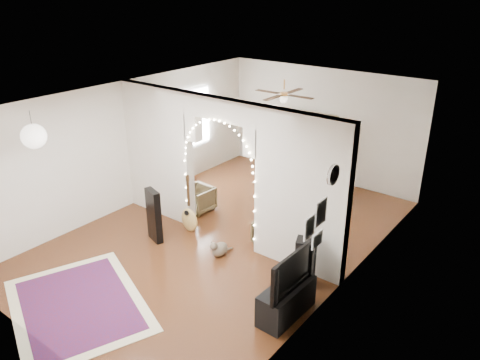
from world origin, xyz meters
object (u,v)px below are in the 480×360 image
Objects in this scene: floor_speaker at (305,262)px; dining_chair_right at (268,230)px; dining_chair_left at (198,199)px; media_console at (286,301)px; dining_table at (292,158)px; bookcase at (303,145)px; acoustic_guitar at (189,211)px.

dining_chair_right is (-1.23, 0.74, -0.18)m from floor_speaker.
dining_chair_right is (1.90, -0.16, -0.04)m from dining_chair_left.
media_console is 1.68× the size of dining_chair_left.
dining_table reaches higher than dining_chair_right.
dining_table reaches higher than media_console.
bookcase reaches higher than media_console.
bookcase reaches higher than dining_chair_left.
dining_table is (0.39, 3.12, 0.24)m from acoustic_guitar.
floor_speaker is (2.67, -0.14, -0.03)m from acoustic_guitar.
floor_speaker is 0.82× the size of media_console.
dining_chair_left is at bearing 113.87° from acoustic_guitar.
dining_chair_left is at bearing -127.75° from bookcase.
acoustic_guitar is 1.57m from dining_chair_right.
bookcase reaches higher than dining_chair_right.
dining_chair_left is (-3.14, 0.91, -0.14)m from floor_speaker.
dining_table is at bearing 102.60° from floor_speaker.
media_console is at bearing -61.96° from dining_chair_right.
floor_speaker is at bearing -12.81° from dining_chair_left.
bookcase is at bearing 78.49° from dining_chair_left.
acoustic_guitar is 1.70× the size of dining_chair_left.
dining_chair_left is 1.18× the size of dining_chair_right.
dining_chair_right is at bearing -93.46° from bookcase.
dining_table is 2.77m from dining_chair_right.
dining_chair_left is (-0.86, -2.36, -0.41)m from dining_table.
dining_chair_left is (-0.47, 0.76, -0.17)m from acoustic_guitar.
acoustic_guitar is 1.24× the size of floor_speaker.
floor_speaker is 3.99m from dining_table.
bookcase is at bearing 119.79° from media_console.
dining_chair_left is at bearing 161.26° from dining_chair_right.
dining_table is 2.13× the size of dining_chair_left.
dining_chair_right is at bearing 133.53° from media_console.
acoustic_guitar is at bearing 154.60° from floor_speaker.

